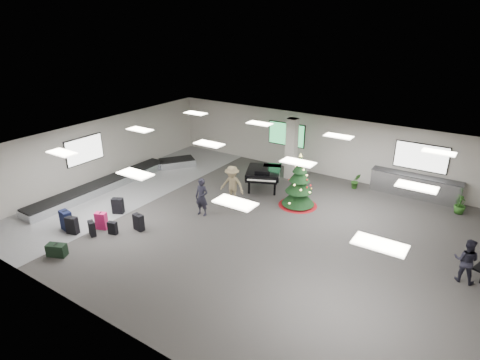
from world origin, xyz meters
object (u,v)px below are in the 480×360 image
Objects in this scene: christmas_tree at (299,188)px; grand_piano at (264,173)px; traveler_b at (232,185)px; service_counter at (415,186)px; baggage_carousel at (119,181)px; pink_suitcase at (101,221)px; traveler_bench at (466,260)px; potted_plant_right at (460,204)px; traveler_a at (202,197)px; potted_plant_left at (356,181)px.

grand_piano is at bearing 161.71° from christmas_tree.
service_counter is at bearing 32.72° from traveler_b.
pink_suitcase is (3.03, -3.48, 0.14)m from baggage_carousel.
traveler_b is 9.54m from traveler_bench.
grand_piano is 8.80m from potted_plant_right.
traveler_a is (2.60, 3.21, 0.47)m from pink_suitcase.
christmas_tree reaches higher than potted_plant_left.
traveler_a is at bearing -134.29° from christmas_tree.
service_counter is 1.62× the size of grand_piano.
traveler_a is 1.92× the size of potted_plant_right.
grand_piano reaches higher than service_counter.
christmas_tree reaches higher than pink_suitcase.
service_counter is 14.16m from pink_suitcase.
grand_piano is at bearing 75.34° from traveler_b.
traveler_a is at bearing 7.64° from traveler_bench.
potted_plant_left is at bearing 49.59° from traveler_a.
baggage_carousel is 12.13× the size of potted_plant_left.
potted_plant_right is at bearing -19.87° from service_counter.
potted_plant_left is 4.66m from potted_plant_right.
service_counter is (12.84, 6.73, 0.33)m from baggage_carousel.
grand_piano is 2.23m from traveler_b.
baggage_carousel is 3.88× the size of grand_piano.
traveler_a is at bearing -125.52° from grand_piano.
service_counter is 10.05m from traveler_a.
traveler_b is at bearing -141.78° from service_counter.
christmas_tree is 2.99m from traveler_b.
service_counter is at bearing 27.67° from baggage_carousel.
traveler_a is (5.63, -0.27, 0.62)m from baggage_carousel.
potted_plant_right is (6.20, 3.15, -0.42)m from christmas_tree.
traveler_b is (-2.61, -1.46, 0.04)m from christmas_tree.
traveler_bench reaches higher than service_counter.
grand_piano is at bearing 43.19° from pink_suitcase.
traveler_bench is (15.58, 0.73, 0.55)m from baggage_carousel.
traveler_b is (-0.36, -2.20, 0.07)m from grand_piano.
christmas_tree is 3.68m from potted_plant_left.
pink_suitcase is 0.48× the size of traveler_bench.
baggage_carousel is 5.84× the size of traveler_a.
christmas_tree is 1.00× the size of grand_piano.
pink_suitcase is 0.91× the size of potted_plant_left.
pink_suitcase is at bearing -133.86° from service_counter.
traveler_a reaches higher than traveler_bench.
christmas_tree is 2.89× the size of potted_plant_right.
baggage_carousel is at bearing -152.33° from service_counter.
potted_plant_left is at bearing 32.07° from pink_suitcase.
potted_plant_left is (10.21, 6.16, 0.19)m from baggage_carousel.
traveler_a reaches higher than potted_plant_right.
service_counter is 7.16m from grand_piano.
traveler_bench is (6.90, -2.12, -0.10)m from christmas_tree.
christmas_tree is 1.65× the size of traveler_bench.
traveler_a is 0.92× the size of traveler_b.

